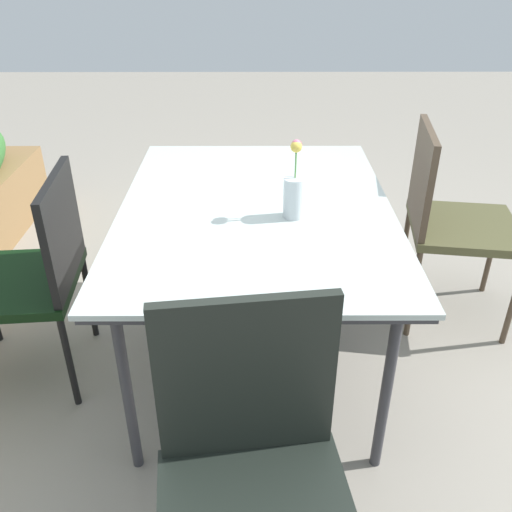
% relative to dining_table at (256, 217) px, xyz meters
% --- Properties ---
extents(ground_plane, '(12.00, 12.00, 0.00)m').
position_rel_dining_table_xyz_m(ground_plane, '(0.04, -0.02, -0.71)').
color(ground_plane, gray).
extents(dining_table, '(1.45, 1.08, 0.75)m').
position_rel_dining_table_xyz_m(dining_table, '(0.00, 0.00, 0.00)').
color(dining_table, silver).
rests_on(dining_table, ground).
extents(chair_near_right, '(0.55, 0.55, 0.96)m').
position_rel_dining_table_xyz_m(chair_near_right, '(0.34, -0.91, -0.15)').
color(chair_near_right, '#4D4C2C').
rests_on(chair_near_right, ground).
extents(chair_end_left, '(0.54, 0.54, 0.97)m').
position_rel_dining_table_xyz_m(chair_end_left, '(-1.09, 0.01, -0.17)').
color(chair_end_left, black).
rests_on(chair_end_left, ground).
extents(chair_far_side, '(0.54, 0.54, 0.91)m').
position_rel_dining_table_xyz_m(chair_far_side, '(-0.10, 0.91, -0.19)').
color(chair_far_side, black).
rests_on(chair_far_side, ground).
extents(flower_vase, '(0.08, 0.08, 0.30)m').
position_rel_dining_table_xyz_m(flower_vase, '(-0.09, -0.14, 0.15)').
color(flower_vase, silver).
rests_on(flower_vase, dining_table).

